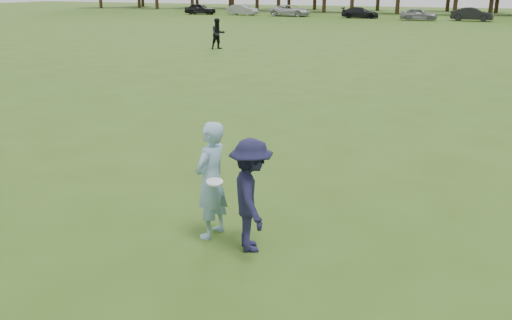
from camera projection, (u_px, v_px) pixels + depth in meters
The scene contains 11 objects.
ground at pixel (210, 223), 9.50m from camera, with size 200.00×200.00×0.00m, color #355016.
thrower at pixel (211, 180), 8.75m from camera, with size 0.71×0.47×1.95m, color #83ADCB.
defender at pixel (251, 195), 8.32m from camera, with size 1.16×0.67×1.80m, color #171734.
player_far_a at pixel (218, 34), 34.78m from camera, with size 0.94×0.73×1.94m, color black.
car_a at pixel (200, 9), 75.26m from camera, with size 1.73×4.29×1.46m, color black.
car_b at pixel (242, 10), 73.50m from camera, with size 1.51×4.34×1.43m, color gray.
car_c at pixel (291, 11), 70.78m from camera, with size 2.42×5.25×1.46m, color #B9BABE.
car_d at pixel (360, 13), 66.85m from camera, with size 1.85×4.55×1.32m, color black.
car_e at pixel (419, 14), 62.50m from camera, with size 1.68×4.18×1.42m, color gray.
car_f at pixel (472, 14), 61.43m from camera, with size 1.59×4.57×1.51m, color black.
disc_in_play at pixel (215, 182), 8.48m from camera, with size 0.32×0.32×0.07m.
Camera 1 is at (4.23, -7.64, 3.99)m, focal length 38.00 mm.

